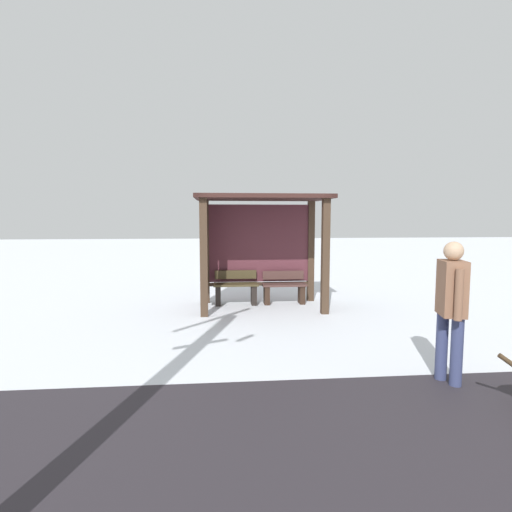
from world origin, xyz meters
TOP-DOWN VIEW (x-y plane):
  - ground_plane at (0.00, 0.00)m, footprint 60.00×60.00m
  - bus_shelter at (-0.12, 0.24)m, footprint 2.86×1.70m
  - bench_left_inside at (-0.56, 0.39)m, footprint 1.02×0.40m
  - bench_center_inside at (0.56, 0.39)m, footprint 1.02×0.36m
  - person_walking at (1.83, -4.24)m, footprint 0.35×0.59m
  - road_strip at (0.00, -5.86)m, footprint 36.00×3.70m

SIDE VIEW (x-z plane):
  - ground_plane at x=0.00m, z-range 0.00..0.00m
  - road_strip at x=0.00m, z-range 0.00..0.01m
  - bench_center_inside at x=0.56m, z-range -0.03..0.72m
  - bench_left_inside at x=-0.56m, z-range -0.03..0.74m
  - person_walking at x=1.83m, z-range 0.14..1.86m
  - bus_shelter at x=-0.12m, z-range 0.51..2.99m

